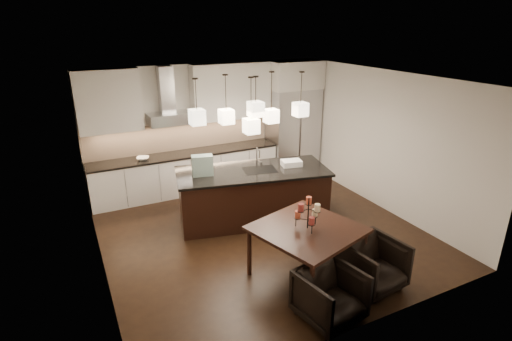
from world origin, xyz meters
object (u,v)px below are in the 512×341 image
refrigerator (293,132)px  armchair_left (330,296)px  island_body (253,196)px  armchair_right (373,264)px  dining_table (306,252)px

refrigerator → armchair_left: bearing=-115.9°
island_body → armchair_left: island_body is taller
armchair_left → armchair_right: size_ratio=0.96×
armchair_left → refrigerator: bearing=53.9°
refrigerator → armchair_right: 4.79m
refrigerator → armchair_left: size_ratio=2.78×
island_body → dining_table: island_body is taller
island_body → dining_table: bearing=-80.4°
island_body → refrigerator: bearing=55.0°
dining_table → armchair_right: size_ratio=1.71×
dining_table → armchair_left: (-0.24, -0.93, -0.06)m
island_body → armchair_right: 2.78m
dining_table → armchair_left: 0.96m
dining_table → armchair_left: dining_table is taller
dining_table → armchair_right: 0.98m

